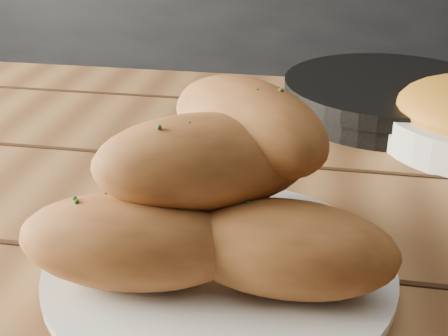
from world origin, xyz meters
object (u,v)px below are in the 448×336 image
plate (220,271)px  skillet (390,96)px  table (303,301)px  bread_rolls (218,193)px

plate → skillet: size_ratio=0.68×
table → plate: plate is taller
table → bread_rolls: 0.23m
table → skillet: (0.09, 0.29, 0.13)m
plate → skillet: 0.44m
plate → bread_rolls: bread_rolls is taller
bread_rolls → skillet: bread_rolls is taller
table → skillet: bearing=72.8°
plate → bread_rolls: 0.07m
bread_rolls → plate: bearing=-62.9°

